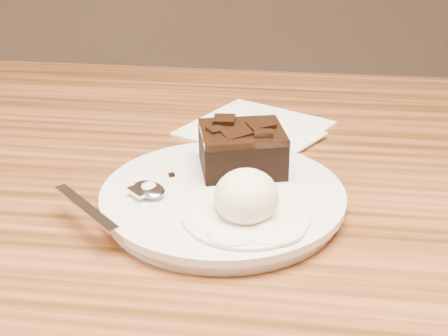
# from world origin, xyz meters

# --- Properties ---
(plate) EXTENTS (0.24, 0.24, 0.02)m
(plate) POSITION_xyz_m (0.03, -0.08, 0.76)
(plate) COLOR silver
(plate) RESTS_ON dining_table
(brownie) EXTENTS (0.10, 0.09, 0.04)m
(brownie) POSITION_xyz_m (0.05, -0.03, 0.79)
(brownie) COLOR black
(brownie) RESTS_ON plate
(ice_cream_scoop) EXTENTS (0.06, 0.06, 0.05)m
(ice_cream_scoop) POSITION_xyz_m (0.06, -0.12, 0.79)
(ice_cream_scoop) COLOR silver
(ice_cream_scoop) RESTS_ON plate
(melt_puddle) EXTENTS (0.12, 0.12, 0.00)m
(melt_puddle) POSITION_xyz_m (0.06, -0.12, 0.77)
(melt_puddle) COLOR silver
(melt_puddle) RESTS_ON plate
(spoon) EXTENTS (0.14, 0.13, 0.01)m
(spoon) POSITION_xyz_m (-0.04, -0.10, 0.77)
(spoon) COLOR silver
(spoon) RESTS_ON plate
(napkin) EXTENTS (0.22, 0.22, 0.01)m
(napkin) POSITION_xyz_m (0.05, 0.13, 0.75)
(napkin) COLOR white
(napkin) RESTS_ON dining_table
(crumb_a) EXTENTS (0.01, 0.01, 0.00)m
(crumb_a) POSITION_xyz_m (-0.02, -0.05, 0.77)
(crumb_a) COLOR black
(crumb_a) RESTS_ON plate
(crumb_b) EXTENTS (0.01, 0.01, 0.00)m
(crumb_b) POSITION_xyz_m (0.06, -0.11, 0.77)
(crumb_b) COLOR black
(crumb_b) RESTS_ON plate
(crumb_c) EXTENTS (0.01, 0.01, 0.00)m
(crumb_c) POSITION_xyz_m (0.07, -0.07, 0.77)
(crumb_c) COLOR black
(crumb_c) RESTS_ON plate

